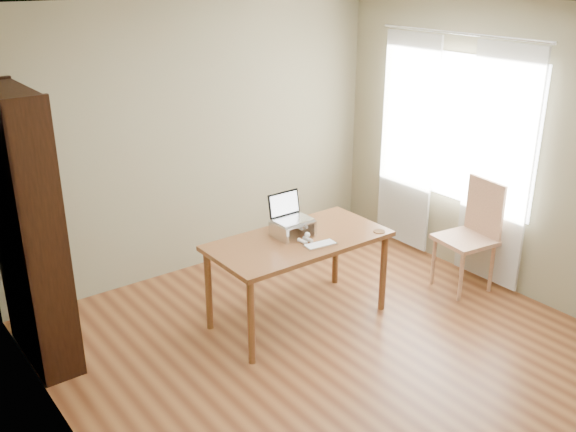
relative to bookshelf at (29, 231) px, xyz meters
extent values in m
cube|color=#572C16|center=(1.83, -1.55, -1.06)|extent=(4.00, 4.50, 0.02)
cube|color=white|center=(1.83, -1.55, 1.56)|extent=(4.00, 4.50, 0.02)
cube|color=#7F7556|center=(1.83, 0.71, 0.25)|extent=(4.00, 0.02, 2.60)
cube|color=#7F7556|center=(-0.18, -1.55, 0.25)|extent=(0.02, 4.50, 2.60)
cube|color=#7F7556|center=(3.84, -1.55, 0.25)|extent=(0.02, 4.50, 2.60)
cube|color=white|center=(3.81, -0.75, 0.35)|extent=(0.01, 1.80, 1.40)
cube|color=black|center=(-0.01, -0.43, 0.00)|extent=(0.30, 0.04, 2.10)
cube|color=black|center=(-0.01, 0.43, 0.00)|extent=(0.30, 0.04, 2.10)
cube|color=black|center=(-0.15, 0.00, 0.00)|extent=(0.02, 0.90, 2.10)
cube|color=black|center=(-0.01, 0.00, -1.02)|extent=(0.30, 0.84, 0.02)
cube|color=black|center=(0.02, 0.00, -0.85)|extent=(0.20, 0.78, 0.28)
cube|color=black|center=(-0.01, 0.00, -0.68)|extent=(0.30, 0.84, 0.03)
cube|color=black|center=(0.02, 0.00, -0.51)|extent=(0.20, 0.78, 0.28)
cube|color=black|center=(-0.01, 0.00, -0.34)|extent=(0.30, 0.84, 0.02)
cube|color=black|center=(0.02, 0.00, -0.17)|extent=(0.20, 0.78, 0.28)
cube|color=black|center=(-0.01, 0.00, 0.00)|extent=(0.30, 0.84, 0.02)
cube|color=black|center=(0.02, 0.00, 0.17)|extent=(0.20, 0.78, 0.28)
cube|color=black|center=(-0.01, 0.00, 0.34)|extent=(0.30, 0.84, 0.02)
cube|color=black|center=(0.02, 0.00, 0.51)|extent=(0.20, 0.78, 0.28)
cube|color=black|center=(-0.01, 0.00, 0.68)|extent=(0.30, 0.84, 0.02)
cube|color=black|center=(0.02, 0.00, 0.85)|extent=(0.20, 0.78, 0.28)
cube|color=black|center=(-0.01, 0.00, 1.02)|extent=(0.30, 0.84, 0.03)
cube|color=white|center=(3.75, -1.30, 0.10)|extent=(0.03, 0.70, 2.20)
cube|color=white|center=(3.75, -0.20, 0.10)|extent=(0.03, 0.70, 2.20)
cylinder|color=silver|center=(3.75, -0.75, 1.23)|extent=(0.03, 1.90, 0.03)
cube|color=brown|center=(1.91, -0.76, -0.32)|extent=(1.51, 0.75, 0.04)
cylinder|color=brown|center=(1.22, -0.44, -0.70)|extent=(0.06, 0.06, 0.71)
cylinder|color=brown|center=(2.60, -0.44, -0.70)|extent=(0.06, 0.06, 0.71)
cylinder|color=brown|center=(1.22, -1.07, -0.70)|extent=(0.06, 0.06, 0.71)
cylinder|color=brown|center=(2.60, -1.07, -0.70)|extent=(0.06, 0.06, 0.71)
cube|color=silver|center=(1.76, -0.68, -0.24)|extent=(0.03, 0.25, 0.12)
cube|color=silver|center=(2.05, -0.68, -0.24)|extent=(0.03, 0.25, 0.12)
cube|color=silver|center=(1.91, -0.68, -0.17)|extent=(0.32, 0.25, 0.01)
cube|color=silver|center=(1.91, -0.68, -0.16)|extent=(0.30, 0.21, 0.02)
cube|color=black|center=(1.91, -0.55, -0.05)|extent=(0.30, 0.05, 0.20)
cube|color=white|center=(1.91, -0.56, -0.05)|extent=(0.27, 0.03, 0.17)
cube|color=silver|center=(1.96, -0.98, -0.29)|extent=(0.28, 0.14, 0.02)
cube|color=silver|center=(1.96, -0.98, -0.28)|extent=(0.26, 0.12, 0.00)
cylinder|color=brown|center=(2.54, -1.06, -0.30)|extent=(0.10, 0.10, 0.01)
ellipsoid|color=#403832|center=(1.89, -0.65, -0.23)|extent=(0.18, 0.40, 0.14)
ellipsoid|color=#403832|center=(1.89, -0.54, -0.24)|extent=(0.16, 0.17, 0.13)
ellipsoid|color=#403832|center=(1.89, -0.84, -0.21)|extent=(0.10, 0.10, 0.10)
ellipsoid|color=silver|center=(1.89, -0.80, -0.25)|extent=(0.09, 0.09, 0.08)
sphere|color=silver|center=(1.89, -0.87, -0.23)|extent=(0.05, 0.05, 0.05)
cone|color=#403832|center=(1.87, -0.83, -0.17)|extent=(0.03, 0.04, 0.04)
cone|color=#403832|center=(1.92, -0.83, -0.17)|extent=(0.03, 0.04, 0.04)
cylinder|color=silver|center=(1.86, -0.85, -0.28)|extent=(0.03, 0.09, 0.03)
cylinder|color=silver|center=(1.92, -0.85, -0.28)|extent=(0.03, 0.09, 0.03)
cylinder|color=#403832|center=(1.98, -0.52, -0.28)|extent=(0.14, 0.21, 0.03)
cube|color=tan|center=(3.48, -1.24, -0.56)|extent=(0.52, 0.52, 0.04)
cylinder|color=tan|center=(3.29, -1.42, -0.80)|extent=(0.04, 0.04, 0.49)
cylinder|color=tan|center=(3.67, -1.42, -0.80)|extent=(0.04, 0.04, 0.49)
cylinder|color=tan|center=(3.29, -1.05, -0.80)|extent=(0.04, 0.04, 0.49)
cylinder|color=tan|center=(3.67, -1.05, -0.80)|extent=(0.04, 0.04, 0.49)
cube|color=tan|center=(3.69, -1.24, -0.28)|extent=(0.09, 0.44, 0.55)
camera|label=1|loc=(-1.07, -4.59, 1.82)|focal=40.00mm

